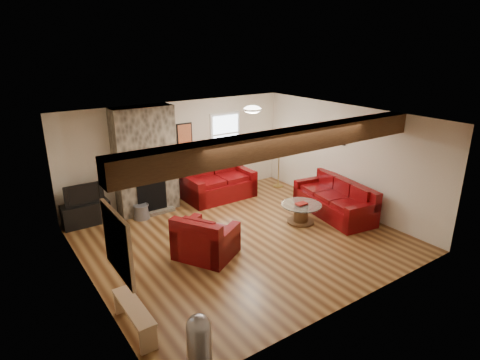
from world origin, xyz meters
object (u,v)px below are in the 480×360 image
object	(u,v)px
armchair_red	(206,235)
coffee_table	(301,213)
tv_cabinet	(86,214)
sofa_three	(334,198)
television	(83,193)
floor_lamp	(280,140)
loveseat	(219,181)

from	to	relation	value
armchair_red	coffee_table	distance (m)	2.49
coffee_table	tv_cabinet	distance (m)	4.78
sofa_three	armchair_red	xyz separation A→B (m)	(-3.42, 0.03, 0.01)
television	floor_lamp	distance (m)	5.16
armchair_red	floor_lamp	xyz separation A→B (m)	(3.59, 2.18, 0.91)
armchair_red	coffee_table	xyz separation A→B (m)	(2.48, 0.06, -0.20)
loveseat	coffee_table	distance (m)	2.46
sofa_three	armchair_red	world-z (taller)	armchair_red
armchair_red	tv_cabinet	xyz separation A→B (m)	(-1.51, 2.70, -0.17)
tv_cabinet	sofa_three	bearing A→B (deg)	-28.98
armchair_red	tv_cabinet	world-z (taller)	armchair_red
loveseat	armchair_red	xyz separation A→B (m)	(-1.77, -2.40, -0.05)
armchair_red	floor_lamp	world-z (taller)	floor_lamp
tv_cabinet	television	distance (m)	0.49
sofa_three	television	size ratio (longest dim) A/B	2.53
tv_cabinet	television	world-z (taller)	television
tv_cabinet	coffee_table	bearing A→B (deg)	-33.48
loveseat	television	distance (m)	3.30
coffee_table	sofa_three	bearing A→B (deg)	-5.62
tv_cabinet	floor_lamp	world-z (taller)	floor_lamp
television	loveseat	bearing A→B (deg)	-5.23
loveseat	armchair_red	distance (m)	2.98
loveseat	floor_lamp	size ratio (longest dim) A/B	1.13
sofa_three	tv_cabinet	distance (m)	5.64
television	floor_lamp	size ratio (longest dim) A/B	0.53
armchair_red	floor_lamp	bearing A→B (deg)	-88.95
sofa_three	tv_cabinet	xyz separation A→B (m)	(-4.93, 2.73, -0.15)
armchair_red	coffee_table	size ratio (longest dim) A/B	1.14
television	floor_lamp	xyz separation A→B (m)	(5.10, -0.51, 0.59)
sofa_three	coffee_table	size ratio (longest dim) A/B	2.33
coffee_table	television	distance (m)	4.81
sofa_three	floor_lamp	size ratio (longest dim) A/B	1.35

